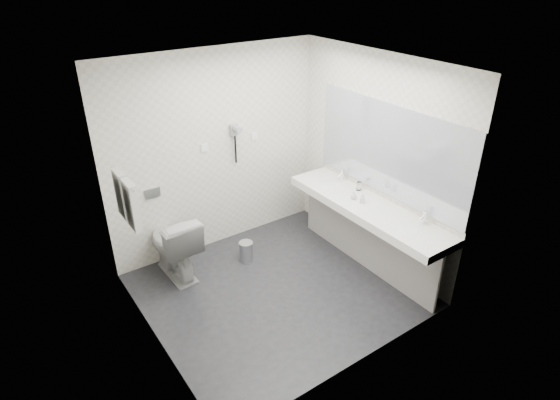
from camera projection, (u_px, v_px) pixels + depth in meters
floor at (277, 290)px, 5.29m from camera, size 2.80×2.80×0.00m
ceiling at (276, 67)px, 4.13m from camera, size 2.80×2.80×0.00m
wall_back at (216, 153)px, 5.65m from camera, size 2.80×0.00×2.80m
wall_front at (367, 252)px, 3.77m from camera, size 2.80×0.00×2.80m
wall_left at (143, 234)px, 4.00m from camera, size 0.00×2.60×2.60m
wall_right at (375, 161)px, 5.42m from camera, size 0.00×2.60×2.60m
vanity_counter at (367, 208)px, 5.35m from camera, size 0.55×2.20×0.10m
vanity_panel at (365, 239)px, 5.56m from camera, size 0.03×2.15×0.75m
vanity_post_near at (438, 282)px, 4.82m from camera, size 0.06×0.06×0.75m
vanity_post_far at (313, 204)px, 6.33m from camera, size 0.06×0.06×0.75m
mirror at (389, 151)px, 5.17m from camera, size 0.02×2.20×1.05m
basin_near at (411, 230)px, 4.86m from camera, size 0.40×0.31×0.05m
basin_far at (330, 185)px, 5.80m from camera, size 0.40×0.31×0.05m
faucet_near at (425, 217)px, 4.91m from camera, size 0.04×0.04×0.15m
faucet_far at (342, 175)px, 5.86m from camera, size 0.04×0.04×0.15m
soap_bottle_a at (362, 198)px, 5.33m from camera, size 0.08×0.08×0.12m
soap_bottle_b at (354, 195)px, 5.42m from camera, size 0.10×0.10×0.09m
glass_left at (359, 186)px, 5.62m from camera, size 0.06×0.06×0.11m
toilet at (174, 245)px, 5.39m from camera, size 0.47×0.81×0.81m
flush_plate at (153, 193)px, 5.35m from camera, size 0.18×0.02×0.12m
pedal_bin at (246, 252)px, 5.76m from camera, size 0.23×0.23×0.24m
bin_lid at (246, 243)px, 5.70m from camera, size 0.17×0.17×0.02m
towel_rail at (122, 179)px, 4.29m from camera, size 0.02×0.62×0.02m
towel_near at (132, 206)px, 4.29m from camera, size 0.07×0.24×0.48m
towel_far at (122, 194)px, 4.50m from camera, size 0.07×0.24×0.48m
dryer_cradle at (234, 130)px, 5.64m from camera, size 0.10×0.04×0.14m
dryer_barrel at (237, 129)px, 5.58m from camera, size 0.08×0.14×0.08m
dryer_cord at (236, 149)px, 5.75m from camera, size 0.02×0.02×0.35m
switch_plate_a at (205, 148)px, 5.52m from camera, size 0.09×0.02×0.09m
switch_plate_b at (254, 136)px, 5.88m from camera, size 0.09×0.02×0.09m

